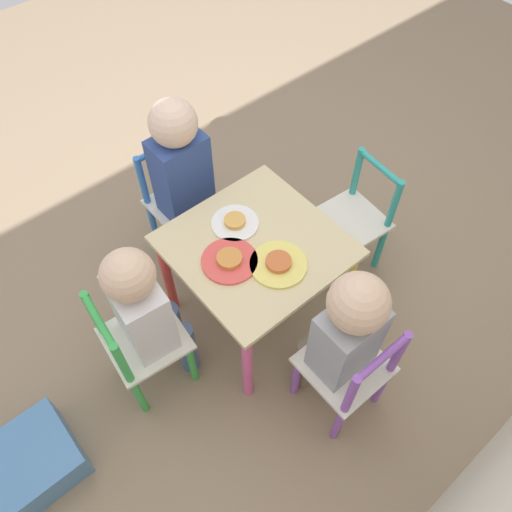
{
  "coord_description": "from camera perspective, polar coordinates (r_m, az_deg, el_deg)",
  "views": [
    {
      "loc": [
        0.66,
        0.79,
        1.82
      ],
      "look_at": [
        0.0,
        0.0,
        0.4
      ],
      "focal_mm": 35.0,
      "sensor_mm": 36.0,
      "label": 1
    }
  ],
  "objects": [
    {
      "name": "child_right",
      "position": [
        1.63,
        -12.39,
        -5.95
      ],
      "size": [
        0.22,
        0.21,
        0.73
      ],
      "rotation": [
        0.0,
        0.0,
        -1.67
      ],
      "color": "#4C608E",
      "rests_on": "ground_plane"
    },
    {
      "name": "child_back",
      "position": [
        1.56,
        10.02,
        -8.52
      ],
      "size": [
        0.2,
        0.22,
        0.74
      ],
      "rotation": [
        0.0,
        0.0,
        -0.01
      ],
      "color": "#7A6B5B",
      "rests_on": "ground_plane"
    },
    {
      "name": "ground_plane",
      "position": [
        2.09,
        0.0,
        -6.37
      ],
      "size": [
        6.0,
        6.0,
        0.0
      ],
      "primitive_type": "plane",
      "color": "#8C755B"
    },
    {
      "name": "chair_green",
      "position": [
        1.78,
        -13.12,
        -9.8
      ],
      "size": [
        0.28,
        0.28,
        0.52
      ],
      "rotation": [
        0.0,
        0.0,
        -1.67
      ],
      "color": "silver",
      "rests_on": "ground_plane"
    },
    {
      "name": "plate_right",
      "position": [
        1.65,
        -3.04,
        -0.48
      ],
      "size": [
        0.19,
        0.19,
        0.03
      ],
      "color": "#E54C47",
      "rests_on": "kids_table"
    },
    {
      "name": "chair_teal",
      "position": [
        2.08,
        11.05,
        3.96
      ],
      "size": [
        0.28,
        0.28,
        0.52
      ],
      "rotation": [
        0.0,
        0.0,
        1.48
      ],
      "color": "silver",
      "rests_on": "ground_plane"
    },
    {
      "name": "child_front",
      "position": [
        1.92,
        -8.38,
        9.35
      ],
      "size": [
        0.2,
        0.22,
        0.79
      ],
      "rotation": [
        0.0,
        0.0,
        -3.13
      ],
      "color": "#38383D",
      "rests_on": "ground_plane"
    },
    {
      "name": "plate_back",
      "position": [
        1.65,
        2.58,
        -0.87
      ],
      "size": [
        0.19,
        0.19,
        0.03
      ],
      "color": "#EADB66",
      "rests_on": "kids_table"
    },
    {
      "name": "chair_purple",
      "position": [
        1.72,
        10.51,
        -12.89
      ],
      "size": [
        0.26,
        0.26,
        0.52
      ],
      "rotation": [
        0.0,
        0.0,
        -0.01
      ],
      "color": "silver",
      "rests_on": "ground_plane"
    },
    {
      "name": "plate_front",
      "position": [
        1.75,
        -2.43,
        3.84
      ],
      "size": [
        0.17,
        0.17,
        0.03
      ],
      "color": "white",
      "rests_on": "kids_table"
    },
    {
      "name": "chair_blue",
      "position": [
        2.12,
        -8.59,
        5.87
      ],
      "size": [
        0.26,
        0.26,
        0.52
      ],
      "rotation": [
        0.0,
        0.0,
        -3.13
      ],
      "color": "silver",
      "rests_on": "ground_plane"
    },
    {
      "name": "kids_table",
      "position": [
        1.76,
        0.0,
        -0.09
      ],
      "size": [
        0.55,
        0.55,
        0.47
      ],
      "color": "beige",
      "rests_on": "ground_plane"
    },
    {
      "name": "storage_bin",
      "position": [
        1.95,
        -24.01,
        -20.52
      ],
      "size": [
        0.27,
        0.28,
        0.13
      ],
      "color": "#4C7FB7",
      "rests_on": "ground_plane"
    }
  ]
}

